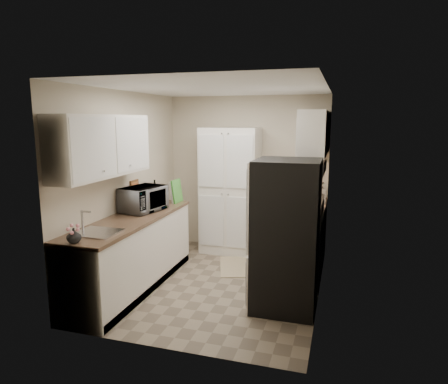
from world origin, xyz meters
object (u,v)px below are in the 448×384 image
object	(u,v)px
pantry_cabinet	(230,191)
toaster_oven	(312,195)
microwave	(143,199)
refrigerator	(286,235)
electric_range	(297,246)
wine_bottle	(155,192)

from	to	relation	value
pantry_cabinet	toaster_oven	bearing A→B (deg)	-5.16
microwave	toaster_oven	world-z (taller)	microwave
pantry_cabinet	refrigerator	size ratio (longest dim) A/B	1.18
electric_range	microwave	xyz separation A→B (m)	(-1.99, -0.44, 0.61)
microwave	wine_bottle	distance (m)	0.60
refrigerator	microwave	distance (m)	2.00
electric_range	refrigerator	world-z (taller)	refrigerator
refrigerator	wine_bottle	world-z (taller)	refrigerator
pantry_cabinet	microwave	xyz separation A→B (m)	(-0.82, -1.37, 0.08)
electric_range	wine_bottle	size ratio (longest dim) A/B	3.76
wine_bottle	toaster_oven	size ratio (longest dim) A/B	0.79
pantry_cabinet	wine_bottle	world-z (taller)	pantry_cabinet
refrigerator	microwave	size ratio (longest dim) A/B	2.86
microwave	toaster_oven	bearing A→B (deg)	-47.93
electric_range	microwave	world-z (taller)	microwave
microwave	refrigerator	bearing A→B (deg)	-89.02
electric_range	microwave	size ratio (longest dim) A/B	1.90
pantry_cabinet	toaster_oven	xyz separation A→B (m)	(1.29, -0.12, 0.03)
pantry_cabinet	refrigerator	world-z (taller)	pantry_cabinet
electric_range	refrigerator	bearing A→B (deg)	-92.48
pantry_cabinet	wine_bottle	xyz separation A→B (m)	(-0.94, -0.77, 0.07)
electric_range	refrigerator	distance (m)	0.88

